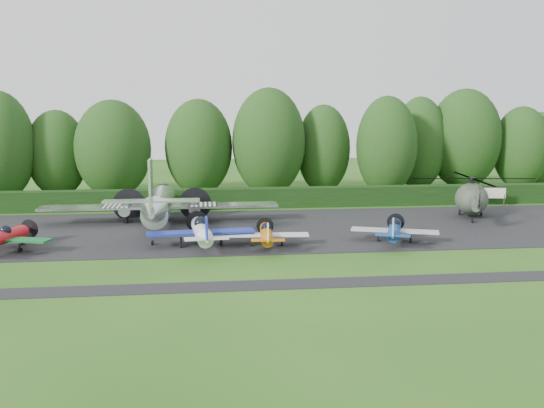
{
  "coord_description": "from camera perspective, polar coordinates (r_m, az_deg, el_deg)",
  "views": [
    {
      "loc": [
        -2.08,
        -39.12,
        10.02
      ],
      "look_at": [
        3.37,
        7.61,
        2.5
      ],
      "focal_mm": 40.0,
      "sensor_mm": 36.0,
      "label": 1
    }
  ],
  "objects": [
    {
      "name": "helicopter",
      "position": [
        58.46,
        18.31,
        0.71
      ],
      "size": [
        11.46,
        13.41,
        3.69
      ],
      "rotation": [
        0.0,
        0.0,
        0.38
      ],
      "color": "#384333",
      "rests_on": "ground"
    },
    {
      "name": "tree_2",
      "position": [
        76.85,
        13.7,
        5.58
      ],
      "size": [
        6.59,
        6.59,
        11.36
      ],
      "color": "black",
      "rests_on": "ground"
    },
    {
      "name": "tree_9",
      "position": [
        70.68,
        10.73,
        5.39
      ],
      "size": [
        6.92,
        6.92,
        11.35
      ],
      "color": "black",
      "rests_on": "ground"
    },
    {
      "name": "tree_10",
      "position": [
        83.83,
        23.85,
        4.69
      ],
      "size": [
        6.7,
        6.7,
        9.47
      ],
      "color": "black",
      "rests_on": "ground"
    },
    {
      "name": "apron",
      "position": [
        50.17,
        -4.15,
        -2.46
      ],
      "size": [
        70.0,
        18.0,
        0.01
      ],
      "primitive_type": "cube",
      "color": "black",
      "rests_on": "ground"
    },
    {
      "name": "tree_4",
      "position": [
        72.41,
        -19.56,
        4.49
      ],
      "size": [
        6.72,
        6.72,
        9.78
      ],
      "color": "black",
      "rests_on": "ground"
    },
    {
      "name": "light_plane_orange",
      "position": [
        43.73,
        -0.54,
        -2.84
      ],
      "size": [
        6.18,
        6.49,
        2.37
      ],
      "rotation": [
        0.0,
        0.0,
        0.07
      ],
      "color": "#C0620B",
      "rests_on": "ground"
    },
    {
      "name": "light_plane_white",
      "position": [
        43.75,
        -6.65,
        -2.55
      ],
      "size": [
        7.8,
        8.21,
        3.0
      ],
      "rotation": [
        0.0,
        0.0,
        -0.09
      ],
      "color": "silver",
      "rests_on": "ground"
    },
    {
      "name": "tree_0",
      "position": [
        81.39,
        22.38,
        4.92
      ],
      "size": [
        6.78,
        6.78,
        10.18
      ],
      "color": "black",
      "rests_on": "ground"
    },
    {
      "name": "ground",
      "position": [
        40.43,
        -3.52,
        -5.28
      ],
      "size": [
        160.0,
        160.0,
        0.0
      ],
      "primitive_type": "plane",
      "color": "#254E16",
      "rests_on": "ground"
    },
    {
      "name": "taxiway_verge",
      "position": [
        34.66,
        -2.96,
        -7.73
      ],
      "size": [
        70.0,
        2.0,
        0.0
      ],
      "primitive_type": "cube",
      "color": "black",
      "rests_on": "ground"
    },
    {
      "name": "tree_3",
      "position": [
        79.02,
        17.63,
        5.85
      ],
      "size": [
        8.91,
        8.91,
        12.33
      ],
      "color": "black",
      "rests_on": "ground"
    },
    {
      "name": "light_plane_red",
      "position": [
        46.02,
        -24.18,
        -2.94
      ],
      "size": [
        6.72,
        7.06,
        2.58
      ],
      "rotation": [
        0.0,
        0.0,
        0.32
      ],
      "color": "red",
      "rests_on": "ground"
    },
    {
      "name": "light_plane_blue",
      "position": [
        45.95,
        11.43,
        -2.38
      ],
      "size": [
        6.46,
        6.79,
        2.48
      ],
      "rotation": [
        0.0,
        0.0,
        0.35
      ],
      "color": "navy",
      "rests_on": "ground"
    },
    {
      "name": "sign_board",
      "position": [
        65.76,
        19.73,
        0.9
      ],
      "size": [
        3.35,
        0.13,
        1.89
      ],
      "rotation": [
        0.0,
        0.0,
        0.18
      ],
      "color": "#3F3326",
      "rests_on": "ground"
    },
    {
      "name": "tree_5",
      "position": [
        69.98,
        -14.74,
        5.03
      ],
      "size": [
        8.43,
        8.43,
        10.9
      ],
      "color": "black",
      "rests_on": "ground"
    },
    {
      "name": "transport_plane",
      "position": [
        52.42,
        -10.58,
        -0.06
      ],
      "size": [
        20.53,
        15.74,
        6.58
      ],
      "rotation": [
        0.0,
        0.0,
        0.0
      ],
      "color": "silver",
      "rests_on": "ground"
    },
    {
      "name": "tree_7",
      "position": [
        69.18,
        -0.31,
        5.85
      ],
      "size": [
        8.33,
        8.33,
        12.26
      ],
      "color": "black",
      "rests_on": "ground"
    },
    {
      "name": "tree_8",
      "position": [
        69.92,
        -6.92,
        5.3
      ],
      "size": [
        7.68,
        7.68,
        11.01
      ],
      "color": "black",
      "rests_on": "ground"
    },
    {
      "name": "hedgerow",
      "position": [
        60.98,
        -4.61,
        -0.41
      ],
      "size": [
        90.0,
        1.6,
        2.0
      ],
      "primitive_type": "cube",
      "color": "black",
      "rests_on": "ground"
    },
    {
      "name": "tree_1",
      "position": [
        71.83,
        4.86,
        5.18
      ],
      "size": [
        6.27,
        6.27,
        10.38
      ],
      "color": "black",
      "rests_on": "ground"
    }
  ]
}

